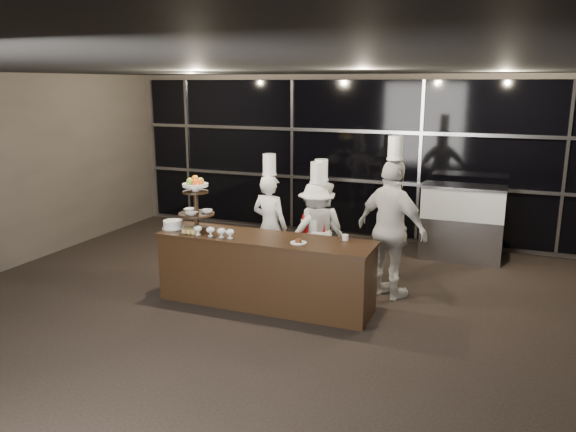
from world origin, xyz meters
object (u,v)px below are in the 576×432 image
at_px(display_stand, 196,199).
at_px(chef_c, 316,231).
at_px(buffet_counter, 265,271).
at_px(chef_b, 320,229).
at_px(layer_cake, 173,224).
at_px(display_case, 462,219).
at_px(chef_a, 270,224).
at_px(chef_d, 392,229).

relative_size(display_stand, chef_c, 0.42).
xyz_separation_m(buffet_counter, chef_b, (0.35, 1.21, 0.30)).
xyz_separation_m(layer_cake, chef_b, (1.69, 1.26, -0.21)).
height_order(buffet_counter, chef_b, chef_b).
bearing_deg(display_stand, layer_cake, -171.74).
xyz_separation_m(display_case, chef_a, (-2.58, -1.94, 0.12)).
bearing_deg(display_stand, chef_b, 41.97).
xyz_separation_m(chef_a, chef_b, (0.73, 0.17, -0.05)).
bearing_deg(buffet_counter, display_case, 53.64).
bearing_deg(chef_b, display_case, 43.76).
xyz_separation_m(display_case, chef_d, (-0.74, -2.11, 0.27)).
height_order(buffet_counter, display_stand, display_stand).
distance_m(layer_cake, chef_c, 2.06).
height_order(chef_a, chef_c, chef_a).
bearing_deg(display_case, chef_c, -136.05).
xyz_separation_m(chef_c, chef_d, (1.15, -0.29, 0.21)).
bearing_deg(layer_cake, chef_d, 18.25).
bearing_deg(display_stand, chef_a, 59.54).
distance_m(chef_b, chef_d, 1.17).
xyz_separation_m(chef_a, chef_d, (1.84, -0.17, 0.15)).
height_order(buffet_counter, layer_cake, layer_cake).
xyz_separation_m(chef_b, chef_d, (1.11, -0.34, 0.19)).
bearing_deg(buffet_counter, chef_b, 73.97).
xyz_separation_m(buffet_counter, chef_c, (0.30, 1.16, 0.28)).
height_order(display_case, chef_c, chef_c).
xyz_separation_m(layer_cake, display_case, (3.54, 3.03, -0.29)).
bearing_deg(chef_b, layer_cake, -143.26).
bearing_deg(display_case, chef_d, -109.32).
xyz_separation_m(layer_cake, chef_d, (2.80, 0.92, -0.02)).
distance_m(layer_cake, display_case, 4.67).
bearing_deg(layer_cake, buffet_counter, 2.13).
distance_m(buffet_counter, display_case, 3.71).
relative_size(chef_a, chef_d, 0.85).
relative_size(buffet_counter, display_stand, 3.81).
relative_size(display_stand, display_case, 0.57).
height_order(display_case, chef_a, chef_a).
bearing_deg(chef_c, chef_b, 50.93).
distance_m(display_stand, chef_a, 1.32).
height_order(layer_cake, chef_b, chef_b).
bearing_deg(chef_a, chef_b, 12.89).
relative_size(display_case, chef_d, 0.60).
xyz_separation_m(chef_b, chef_c, (-0.04, -0.05, -0.02)).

